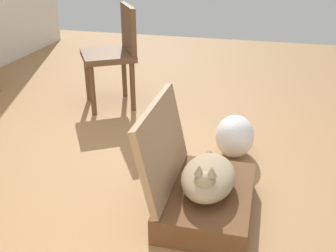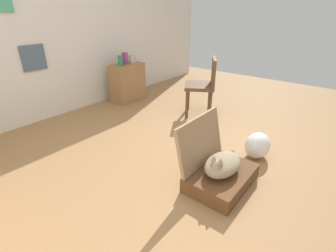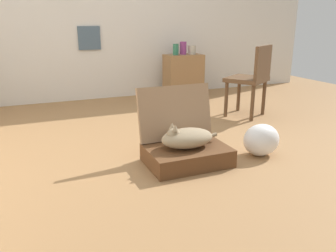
# 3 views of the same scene
# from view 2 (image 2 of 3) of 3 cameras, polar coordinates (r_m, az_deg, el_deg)

# --- Properties ---
(ground_plane) EXTENTS (7.68, 7.68, 0.00)m
(ground_plane) POSITION_cam_2_polar(r_m,az_deg,el_deg) (2.90, 5.21, -5.57)
(ground_plane) COLOR #9E7247
(ground_plane) RESTS_ON ground
(wall_back) EXTENTS (6.40, 0.15, 2.60)m
(wall_back) POSITION_cam_2_polar(r_m,az_deg,el_deg) (4.17, -22.72, 21.03)
(wall_back) COLOR silver
(wall_back) RESTS_ON ground
(suitcase_base) EXTENTS (0.66, 0.47, 0.15)m
(suitcase_base) POSITION_cam_2_polar(r_m,az_deg,el_deg) (2.39, 12.18, -11.63)
(suitcase_base) COLOR brown
(suitcase_base) RESTS_ON ground
(suitcase_lid) EXTENTS (0.66, 0.13, 0.46)m
(suitcase_lid) POSITION_cam_2_polar(r_m,az_deg,el_deg) (2.32, 7.47, -3.46)
(suitcase_lid) COLOR #9B7756
(suitcase_lid) RESTS_ON suitcase_base
(cat) EXTENTS (0.52, 0.28, 0.21)m
(cat) POSITION_cam_2_polar(r_m,az_deg,el_deg) (2.29, 12.43, -8.64)
(cat) COLOR #998466
(cat) RESTS_ON suitcase_base
(plastic_bag_white) EXTENTS (0.33, 0.26, 0.28)m
(plastic_bag_white) POSITION_cam_2_polar(r_m,az_deg,el_deg) (2.88, 19.96, -4.24)
(plastic_bag_white) COLOR white
(plastic_bag_white) RESTS_ON ground
(side_table) EXTENTS (0.57, 0.33, 0.65)m
(side_table) POSITION_cam_2_polar(r_m,az_deg,el_deg) (4.44, -9.30, 9.87)
(side_table) COLOR olive
(side_table) RESTS_ON ground
(vase_tall) EXTENTS (0.08, 0.08, 0.16)m
(vase_tall) POSITION_cam_2_polar(r_m,az_deg,el_deg) (4.25, -10.94, 14.64)
(vase_tall) COLOR #2D7051
(vase_tall) RESTS_ON side_table
(vase_short) EXTENTS (0.12, 0.12, 0.13)m
(vase_short) POSITION_cam_2_polar(r_m,az_deg,el_deg) (4.45, -8.29, 15.08)
(vase_short) COLOR #B7AD99
(vase_short) RESTS_ON side_table
(vase_round) EXTENTS (0.10, 0.10, 0.19)m
(vase_round) POSITION_cam_2_polar(r_m,az_deg,el_deg) (4.37, -9.91, 15.19)
(vase_round) COLOR #8C387A
(vase_round) RESTS_ON side_table
(chair) EXTENTS (0.61, 0.60, 0.86)m
(chair) POSITION_cam_2_polar(r_m,az_deg,el_deg) (3.74, 8.31, 9.61)
(chair) COLOR brown
(chair) RESTS_ON ground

